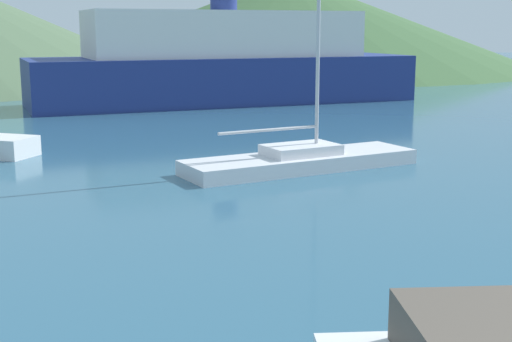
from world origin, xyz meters
name	(u,v)px	position (x,y,z in m)	size (l,w,h in m)	color
sailboat_middle	(301,158)	(3.39, 19.89, 0.38)	(8.23, 4.56, 11.15)	silver
ferry_distant	(224,63)	(3.70, 41.19, 2.44)	(24.21, 11.24, 7.13)	navy
hill_central	(288,22)	(15.67, 77.23, 5.17)	(54.92, 54.92, 10.34)	#3D6038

